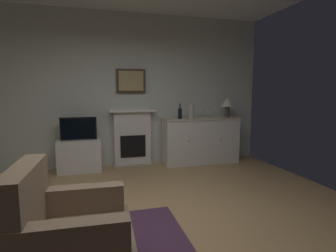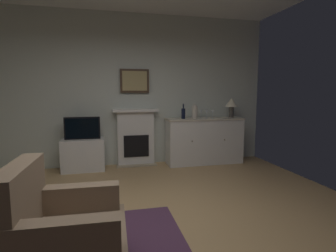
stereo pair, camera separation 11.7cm
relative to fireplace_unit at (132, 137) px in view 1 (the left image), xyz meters
The scene contains 14 objects.
ground_plane 2.70m from the fireplace_unit, 93.36° to the right, with size 5.63×5.58×0.10m, color tan.
wall_rear 0.93m from the fireplace_unit, 140.42° to the left, with size 5.63×0.06×2.91m, color silver.
fireplace_unit is the anchor object (origin of this frame).
framed_picture 1.09m from the fireplace_unit, 90.00° to the left, with size 0.55×0.04×0.45m.
sideboard_cabinet 1.37m from the fireplace_unit, ahead, with size 1.53×0.49×0.91m.
table_lamp 2.04m from the fireplace_unit, ahead, with size 0.26×0.26×0.40m.
wine_bottle 1.04m from the fireplace_unit, 13.26° to the right, with size 0.08×0.08×0.29m.
wine_glass_left 1.38m from the fireplace_unit, ahead, with size 0.07×0.07×0.16m.
wine_glass_center 1.48m from the fireplace_unit, ahead, with size 0.07×0.07×0.16m.
wine_glass_right 1.59m from the fireplace_unit, ahead, with size 0.07×0.07×0.16m.
vase_decorative 1.25m from the fireplace_unit, 11.40° to the right, with size 0.11×0.11×0.28m.
tv_cabinet 1.02m from the fireplace_unit, behind, with size 0.75×0.42×0.58m.
tv_set 1.02m from the fireplace_unit, 169.23° to the right, with size 0.62×0.07×0.40m.
armchair 3.33m from the fireplace_unit, 105.82° to the right, with size 0.84×0.80×0.92m.
Camera 1 is at (-0.53, -2.52, 1.42)m, focal length 28.77 mm.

